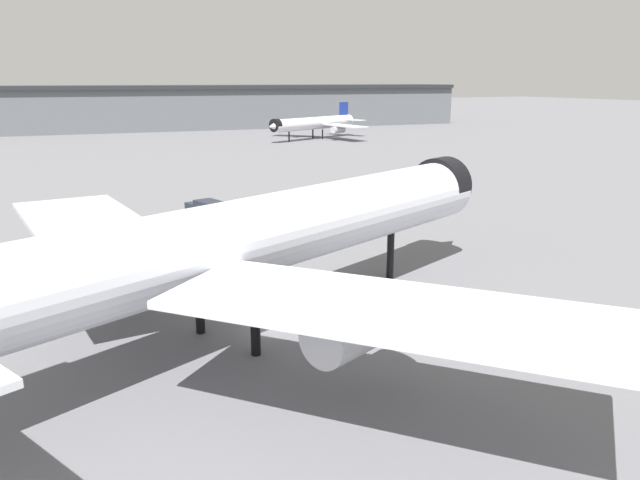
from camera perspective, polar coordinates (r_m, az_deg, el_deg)
ground at (r=44.85m, az=-4.15°, el=-7.74°), size 900.00×900.00×0.00m
airliner_near_gate at (r=41.66m, az=-6.48°, el=0.07°), size 53.94×48.37×15.03m
airliner_far_taxiway at (r=184.58m, az=-0.50°, el=10.43°), size 35.46×31.84×10.07m
terminal_building at (r=225.63m, az=-16.06°, el=11.39°), size 230.05×41.69×28.78m
service_truck_front at (r=76.23m, az=-10.28°, el=2.55°), size 3.65×5.89×3.00m
traffic_cone_near_nose at (r=73.81m, az=-18.63°, el=0.62°), size 0.50×0.50×0.62m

